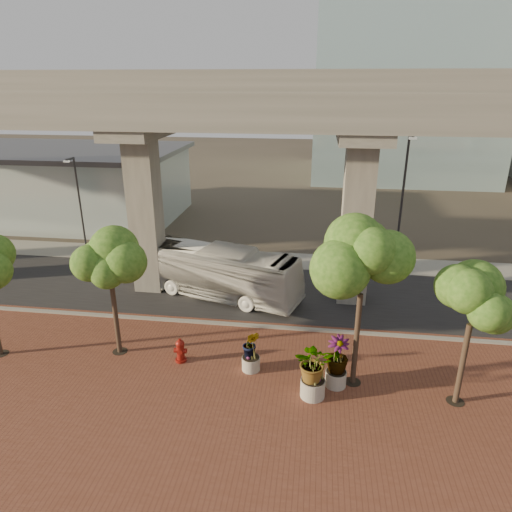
# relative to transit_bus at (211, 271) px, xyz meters

# --- Properties ---
(ground) EXTENTS (160.00, 160.00, 0.00)m
(ground) POSITION_rel_transit_bus_xyz_m (2.11, -1.56, -1.50)
(ground) COLOR #3A332A
(ground) RESTS_ON ground
(brick_plaza) EXTENTS (70.00, 13.00, 0.06)m
(brick_plaza) POSITION_rel_transit_bus_xyz_m (2.11, -9.56, -1.47)
(brick_plaza) COLOR brown
(brick_plaza) RESTS_ON ground
(asphalt_road) EXTENTS (90.00, 8.00, 0.04)m
(asphalt_road) POSITION_rel_transit_bus_xyz_m (2.11, 0.44, -1.48)
(asphalt_road) COLOR black
(asphalt_road) RESTS_ON ground
(curb_strip) EXTENTS (70.00, 0.25, 0.16)m
(curb_strip) POSITION_rel_transit_bus_xyz_m (2.11, -3.56, -1.42)
(curb_strip) COLOR gray
(curb_strip) RESTS_ON ground
(far_sidewalk) EXTENTS (90.00, 3.00, 0.06)m
(far_sidewalk) POSITION_rel_transit_bus_xyz_m (2.11, 5.94, -1.47)
(far_sidewalk) COLOR gray
(far_sidewalk) RESTS_ON ground
(transit_viaduct) EXTENTS (72.00, 5.60, 12.40)m
(transit_viaduct) POSITION_rel_transit_bus_xyz_m (2.11, 0.44, 5.78)
(transit_viaduct) COLOR gray
(transit_viaduct) RESTS_ON ground
(station_pavilion) EXTENTS (23.00, 13.00, 6.30)m
(station_pavilion) POSITION_rel_transit_bus_xyz_m (-17.89, 14.44, 1.71)
(station_pavilion) COLOR #B1C6CA
(station_pavilion) RESTS_ON ground
(transit_bus) EXTENTS (11.05, 5.71, 3.01)m
(transit_bus) POSITION_rel_transit_bus_xyz_m (0.00, 0.00, 0.00)
(transit_bus) COLOR silver
(transit_bus) RESTS_ON ground
(fire_hydrant) EXTENTS (0.57, 0.51, 1.14)m
(fire_hydrant) POSITION_rel_transit_bus_xyz_m (0.17, -7.06, -0.90)
(fire_hydrant) COLOR maroon
(fire_hydrant) RESTS_ON ground
(planter_front) EXTENTS (2.20, 2.20, 2.42)m
(planter_front) POSITION_rel_transit_bus_xyz_m (6.11, -8.73, 0.02)
(planter_front) COLOR gray
(planter_front) RESTS_ON ground
(planter_right) EXTENTS (2.13, 2.13, 2.27)m
(planter_right) POSITION_rel_transit_bus_xyz_m (7.05, -7.90, -0.07)
(planter_right) COLOR gray
(planter_right) RESTS_ON ground
(planter_left) EXTENTS (1.77, 1.77, 1.95)m
(planter_left) POSITION_rel_transit_bus_xyz_m (3.40, -7.28, -0.26)
(planter_left) COLOR gray
(planter_left) RESTS_ON ground
(street_tree_near_west) EXTENTS (3.27, 3.27, 6.21)m
(street_tree_near_west) POSITION_rel_transit_bus_xyz_m (-2.89, -6.70, 3.25)
(street_tree_near_west) COLOR #402F24
(street_tree_near_west) RESTS_ON ground
(street_tree_near_east) EXTENTS (3.85, 3.85, 6.99)m
(street_tree_near_east) POSITION_rel_transit_bus_xyz_m (7.77, -7.59, 3.77)
(street_tree_near_east) COLOR #402F24
(street_tree_near_east) RESTS_ON ground
(street_tree_far_east) EXTENTS (3.31, 3.31, 5.95)m
(street_tree_far_east) POSITION_rel_transit_bus_xyz_m (11.73, -8.31, 2.97)
(street_tree_far_east) COLOR #402F24
(street_tree_far_east) RESTS_ON ground
(streetlamp_west) EXTENTS (0.36, 1.05, 7.25)m
(streetlamp_west) POSITION_rel_transit_bus_xyz_m (-9.94, 4.02, 2.73)
(streetlamp_west) COLOR #302F34
(streetlamp_west) RESTS_ON ground
(streetlamp_east) EXTENTS (0.44, 1.29, 8.91)m
(streetlamp_east) POSITION_rel_transit_bus_xyz_m (11.33, 5.42, 3.69)
(streetlamp_east) COLOR #2C2C30
(streetlamp_east) RESTS_ON ground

